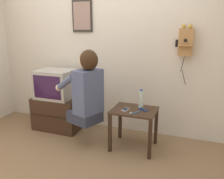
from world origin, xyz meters
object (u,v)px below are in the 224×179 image
(framed_picture, at_px, (82,16))
(cell_phone_spare, at_px, (143,109))
(television, at_px, (56,84))
(person, at_px, (86,88))
(cell_phone_held, at_px, (126,110))
(water_bottle, at_px, (141,99))
(wall_phone_antique, at_px, (186,41))
(toothbrush, at_px, (134,113))

(framed_picture, height_order, cell_phone_spare, framed_picture)
(television, bearing_deg, person, -26.62)
(cell_phone_held, distance_m, water_bottle, 0.25)
(television, relative_size, cell_phone_spare, 3.87)
(person, bearing_deg, cell_phone_spare, -55.62)
(framed_picture, relative_size, water_bottle, 1.89)
(television, xyz_separation_m, cell_phone_held, (1.16, -0.25, -0.17))
(wall_phone_antique, xyz_separation_m, water_bottle, (-0.47, -0.35, -0.70))
(person, distance_m, cell_phone_spare, 0.75)
(person, height_order, framed_picture, framed_picture)
(cell_phone_held, xyz_separation_m, cell_phone_spare, (0.21, 0.08, 0.00))
(water_bottle, bearing_deg, framed_picture, 158.24)
(person, bearing_deg, television, 83.90)
(person, bearing_deg, toothbrush, -68.35)
(wall_phone_antique, height_order, framed_picture, framed_picture)
(wall_phone_antique, bearing_deg, television, -171.53)
(television, height_order, toothbrush, television)
(television, height_order, cell_phone_spare, television)
(framed_picture, height_order, water_bottle, framed_picture)
(framed_picture, height_order, cell_phone_held, framed_picture)
(wall_phone_antique, distance_m, framed_picture, 1.50)
(cell_phone_held, relative_size, water_bottle, 0.56)
(cell_phone_spare, bearing_deg, cell_phone_held, 145.27)
(television, distance_m, cell_phone_spare, 1.39)
(person, xyz_separation_m, television, (-0.68, 0.34, -0.08))
(television, relative_size, toothbrush, 3.96)
(wall_phone_antique, distance_m, cell_phone_held, 1.14)
(cell_phone_spare, distance_m, water_bottle, 0.14)
(cell_phone_held, bearing_deg, framed_picture, 156.20)
(toothbrush, bearing_deg, wall_phone_antique, -96.57)
(television, height_order, framed_picture, framed_picture)
(television, distance_m, toothbrush, 1.34)
(person, distance_m, toothbrush, 0.66)
(person, height_order, cell_phone_spare, person)
(wall_phone_antique, bearing_deg, framed_picture, 178.27)
(wall_phone_antique, bearing_deg, water_bottle, -142.65)
(person, xyz_separation_m, cell_phone_spare, (0.69, 0.17, -0.25))
(water_bottle, bearing_deg, wall_phone_antique, 37.35)
(water_bottle, bearing_deg, cell_phone_held, -134.42)
(cell_phone_held, distance_m, toothbrush, 0.15)
(wall_phone_antique, xyz_separation_m, toothbrush, (-0.49, -0.59, -0.81))
(person, distance_m, water_bottle, 0.70)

